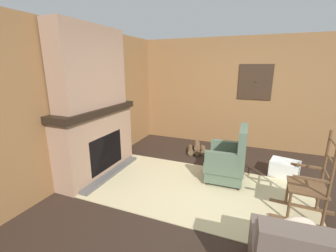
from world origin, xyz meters
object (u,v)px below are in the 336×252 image
object	(u,v)px
laundry_basket	(284,169)
storage_case	(107,100)
decorative_plate_on_mantel	(87,100)
firewood_stack	(197,149)
rocking_chair	(310,190)
armchair	(228,161)
oil_lamp_vase	(69,106)

from	to	relation	value
laundry_basket	storage_case	size ratio (longest dim) A/B	2.59
laundry_basket	storage_case	xyz separation A→B (m)	(-3.25, -0.72, 1.17)
decorative_plate_on_mantel	firewood_stack	bearing A→B (deg)	48.78
firewood_stack	decorative_plate_on_mantel	bearing A→B (deg)	-131.22
rocking_chair	decorative_plate_on_mantel	distance (m)	3.57
laundry_basket	decorative_plate_on_mantel	size ratio (longest dim) A/B	1.92
armchair	rocking_chair	size ratio (longest dim) A/B	0.84
firewood_stack	laundry_basket	xyz separation A→B (m)	(1.76, -0.49, 0.05)
armchair	storage_case	size ratio (longest dim) A/B	4.64
storage_case	oil_lamp_vase	bearing A→B (deg)	-90.01
laundry_basket	decorative_plate_on_mantel	xyz separation A→B (m)	(-3.27, -1.23, 1.24)
laundry_basket	decorative_plate_on_mantel	bearing A→B (deg)	-159.32
oil_lamp_vase	armchair	bearing A→B (deg)	25.32
rocking_chair	storage_case	world-z (taller)	storage_case
armchair	decorative_plate_on_mantel	world-z (taller)	decorative_plate_on_mantel
armchair	firewood_stack	xyz separation A→B (m)	(-0.82, 1.04, -0.26)
oil_lamp_vase	storage_case	world-z (taller)	oil_lamp_vase
armchair	firewood_stack	bearing A→B (deg)	-53.40
oil_lamp_vase	decorative_plate_on_mantel	size ratio (longest dim) A/B	0.99
rocking_chair	laundry_basket	world-z (taller)	rocking_chair
storage_case	rocking_chair	bearing A→B (deg)	-7.56
rocking_chair	laundry_basket	distance (m)	1.22
oil_lamp_vase	firewood_stack	bearing A→B (deg)	55.08
oil_lamp_vase	storage_case	bearing A→B (deg)	89.99
rocking_chair	decorative_plate_on_mantel	size ratio (longest dim) A/B	4.11
armchair	decorative_plate_on_mantel	xyz separation A→B (m)	(-2.33, -0.68, 1.02)
armchair	oil_lamp_vase	bearing A→B (deg)	23.53
rocking_chair	armchair	bearing A→B (deg)	-27.16
rocking_chair	storage_case	size ratio (longest dim) A/B	5.55
firewood_stack	storage_case	world-z (taller)	storage_case
oil_lamp_vase	storage_case	distance (m)	0.92
decorative_plate_on_mantel	rocking_chair	bearing A→B (deg)	0.97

